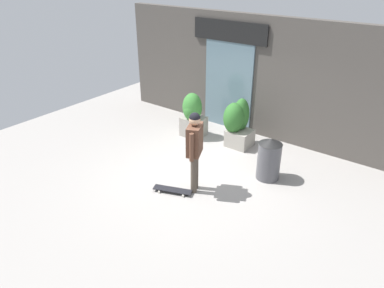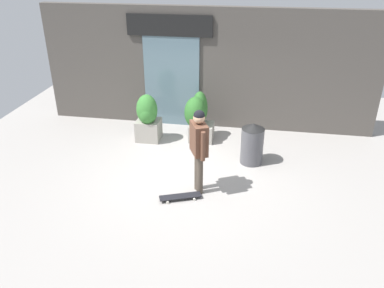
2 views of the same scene
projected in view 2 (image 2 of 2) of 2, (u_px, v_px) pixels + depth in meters
name	position (u px, v px, depth m)	size (l,w,h in m)	color
ground_plane	(188.00, 176.00, 8.49)	(12.00, 12.00, 0.00)	#9E9993
building_facade	(206.00, 69.00, 10.30)	(8.92, 0.31, 3.20)	#4C4742
skateboarder	(199.00, 143.00, 7.48)	(0.43, 0.60, 1.78)	#4C4238
skateboard	(180.00, 196.00, 7.68)	(0.85, 0.48, 0.08)	black
planter_box_left	(198.00, 116.00, 9.83)	(0.73, 0.75, 1.27)	gray
planter_box_right	(148.00, 117.00, 9.79)	(0.60, 0.63, 1.26)	gray
trash_bin	(252.00, 143.00, 8.82)	(0.52, 0.52, 0.99)	#4C4C51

